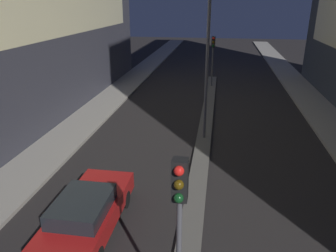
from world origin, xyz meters
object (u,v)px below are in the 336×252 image
at_px(traffic_light_near, 179,209).
at_px(car_left_lane, 87,213).
at_px(street_lamp, 209,16).
at_px(traffic_light_mid, 213,50).

bearing_deg(traffic_light_near, car_left_lane, 139.93).
bearing_deg(street_lamp, car_left_lane, -111.91).
bearing_deg(street_lamp, traffic_light_mid, 90.00).
relative_size(street_lamp, car_left_lane, 1.85).
height_order(street_lamp, car_left_lane, street_lamp).
relative_size(traffic_light_near, car_left_lane, 0.89).
bearing_deg(traffic_light_near, street_lamp, 90.00).
relative_size(traffic_light_mid, street_lamp, 0.48).
bearing_deg(traffic_light_near, traffic_light_mid, 90.00).
bearing_deg(car_left_lane, traffic_light_mid, 80.48).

